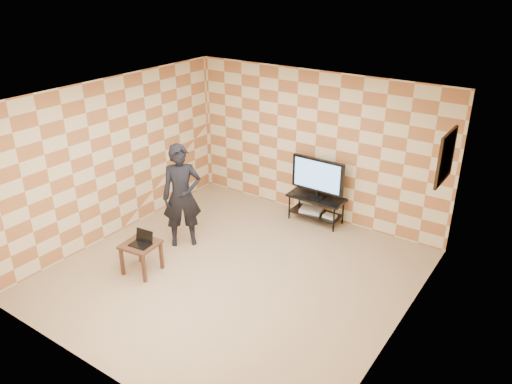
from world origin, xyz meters
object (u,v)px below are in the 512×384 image
tv (318,176)px  person (182,196)px  tv_stand (316,203)px  side_table (141,248)px

tv → person: bearing=-126.8°
tv_stand → side_table: bearing=-115.2°
tv → person: (-1.46, -1.95, -0.02)m
side_table → person: bearing=93.1°
side_table → tv_stand: bearing=64.8°
tv_stand → tv: (0.00, -0.00, 0.54)m
tv → side_table: 3.33m
tv_stand → tv: 0.54m
tv_stand → side_table: same height
side_table → person: (-0.06, 1.02, 0.47)m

